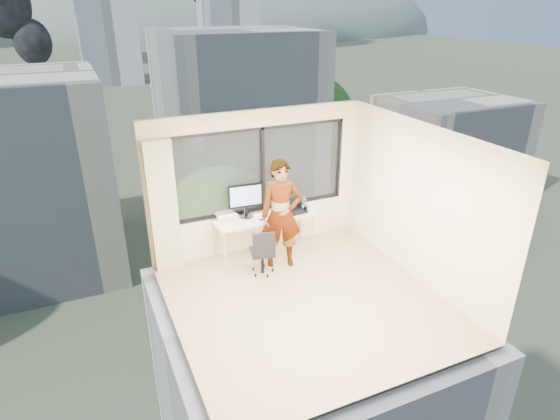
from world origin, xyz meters
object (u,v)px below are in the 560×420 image
desk (265,235)px  handbag (300,200)px  monitor (246,200)px  laptop (297,206)px  game_console (226,215)px  person (281,214)px  chair (262,250)px

desk → handbag: 0.95m
monitor → laptop: 0.96m
game_console → laptop: 1.30m
person → game_console: size_ratio=5.78×
laptop → handbag: size_ratio=1.40×
person → game_console: bearing=155.1°
laptop → handbag: (0.19, 0.26, -0.01)m
chair → desk: bearing=75.1°
desk → person: bearing=-74.8°
game_console → handbag: (1.45, -0.05, 0.06)m
monitor → laptop: (0.91, -0.20, -0.20)m
desk → game_console: bearing=158.4°
person → laptop: (0.49, 0.39, -0.09)m
person → chair: bearing=-142.1°
game_console → handbag: handbag is taller
monitor → game_console: (-0.34, 0.11, -0.27)m
monitor → laptop: bearing=-7.5°
chair → person: bearing=32.1°
person → handbag: 0.95m
desk → chair: size_ratio=2.07×
desk → person: size_ratio=0.94×
chair → handbag: handbag is taller
desk → game_console: (-0.65, 0.26, 0.42)m
chair → laptop: size_ratio=2.33×
laptop → monitor: bearing=163.5°
laptop → handbag: 0.32m
monitor → chair: bearing=-84.9°
person → laptop: 0.63m
chair → laptop: 1.15m
chair → monitor: bearing=101.8°
desk → monitor: bearing=154.0°
laptop → handbag: laptop is taller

